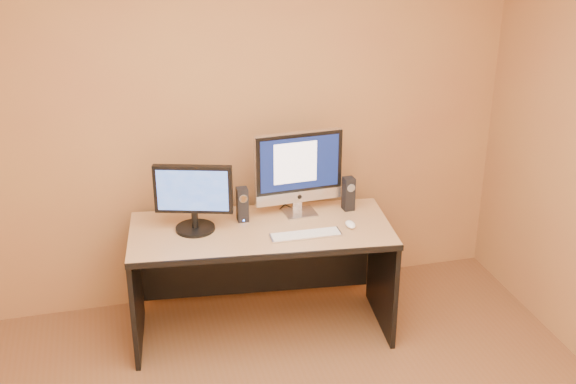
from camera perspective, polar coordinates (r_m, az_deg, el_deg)
walls at (r=2.99m, az=0.81°, el=-5.59°), size 4.00×4.00×2.60m
desk at (r=4.69m, az=-2.07°, el=-7.03°), size 1.70×0.89×0.75m
imac at (r=4.60m, az=0.96°, el=1.46°), size 0.59×0.25×0.56m
second_monitor at (r=4.44m, az=-7.47°, el=-0.50°), size 0.54×0.38×0.43m
speaker_left at (r=4.57m, az=-3.62°, el=-0.99°), size 0.07×0.07×0.22m
speaker_right at (r=4.74m, az=4.80°, el=-0.14°), size 0.07×0.08×0.22m
keyboard at (r=4.41m, az=1.41°, el=-3.39°), size 0.44×0.13×0.02m
mouse at (r=4.53m, az=4.95°, el=-2.56°), size 0.06×0.10×0.04m
cable_a at (r=4.79m, az=0.14°, el=-1.19°), size 0.10×0.21×0.01m
cable_b at (r=4.84m, az=-0.21°, el=-0.94°), size 0.12×0.15×0.01m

